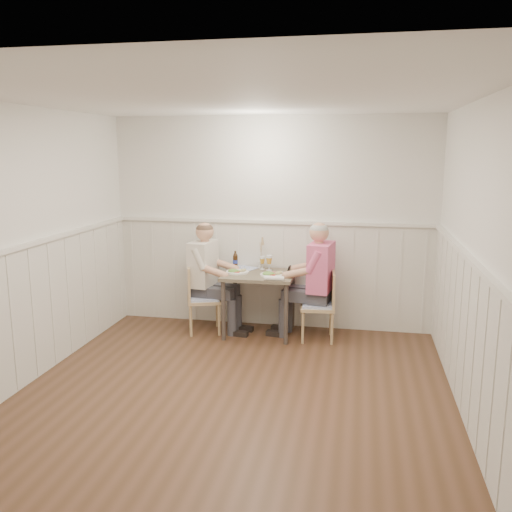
# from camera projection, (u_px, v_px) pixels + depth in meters

# --- Properties ---
(ground_plane) EXTENTS (4.50, 4.50, 0.00)m
(ground_plane) POSITION_uv_depth(u_px,v_px,m) (229.00, 402.00, 4.79)
(ground_plane) COLOR #4B301D
(room_shell) EXTENTS (4.04, 4.54, 2.60)m
(room_shell) POSITION_uv_depth(u_px,v_px,m) (228.00, 233.00, 4.49)
(room_shell) COLOR white
(room_shell) RESTS_ON ground
(wainscot) EXTENTS (4.00, 4.49, 1.34)m
(wainscot) POSITION_uv_depth(u_px,v_px,m) (245.00, 306.00, 5.32)
(wainscot) COLOR silver
(wainscot) RESTS_ON ground
(dining_table) EXTENTS (0.83, 0.70, 0.75)m
(dining_table) POSITION_uv_depth(u_px,v_px,m) (259.00, 282.00, 6.45)
(dining_table) COLOR brown
(dining_table) RESTS_ON ground
(chair_right) EXTENTS (0.42, 0.42, 0.82)m
(chair_right) POSITION_uv_depth(u_px,v_px,m) (322.00, 303.00, 6.29)
(chair_right) COLOR tan
(chair_right) RESTS_ON ground
(chair_left) EXTENTS (0.50, 0.50, 0.83)m
(chair_left) POSITION_uv_depth(u_px,v_px,m) (200.00, 296.00, 6.56)
(chair_left) COLOR tan
(chair_left) RESTS_ON ground
(man_in_pink) EXTENTS (0.69, 0.48, 1.40)m
(man_in_pink) POSITION_uv_depth(u_px,v_px,m) (317.00, 290.00, 6.32)
(man_in_pink) COLOR #3F3F47
(man_in_pink) RESTS_ON ground
(diner_cream) EXTENTS (0.67, 0.46, 1.36)m
(diner_cream) POSITION_uv_depth(u_px,v_px,m) (207.00, 285.00, 6.62)
(diner_cream) COLOR #3F3F47
(diner_cream) RESTS_ON ground
(plate_man) EXTENTS (0.29, 0.29, 0.07)m
(plate_man) POSITION_uv_depth(u_px,v_px,m) (272.00, 274.00, 6.31)
(plate_man) COLOR white
(plate_man) RESTS_ON dining_table
(plate_diner) EXTENTS (0.27, 0.27, 0.07)m
(plate_diner) POSITION_uv_depth(u_px,v_px,m) (236.00, 271.00, 6.46)
(plate_diner) COLOR white
(plate_diner) RESTS_ON dining_table
(beer_glass_a) EXTENTS (0.08, 0.08, 0.19)m
(beer_glass_a) POSITION_uv_depth(u_px,v_px,m) (269.00, 260.00, 6.56)
(beer_glass_a) COLOR silver
(beer_glass_a) RESTS_ON dining_table
(beer_glass_b) EXTENTS (0.07, 0.07, 0.16)m
(beer_glass_b) POSITION_uv_depth(u_px,v_px,m) (262.00, 261.00, 6.63)
(beer_glass_b) COLOR silver
(beer_glass_b) RESTS_ON dining_table
(beer_bottle) EXTENTS (0.06, 0.06, 0.22)m
(beer_bottle) POSITION_uv_depth(u_px,v_px,m) (235.00, 261.00, 6.70)
(beer_bottle) COLOR black
(beer_bottle) RESTS_ON dining_table
(rolled_napkin) EXTENTS (0.23, 0.05, 0.05)m
(rolled_napkin) POSITION_uv_depth(u_px,v_px,m) (274.00, 278.00, 6.08)
(rolled_napkin) COLOR white
(rolled_napkin) RESTS_ON dining_table
(grass_vase) EXTENTS (0.05, 0.05, 0.41)m
(grass_vase) POSITION_uv_depth(u_px,v_px,m) (260.00, 253.00, 6.68)
(grass_vase) COLOR silver
(grass_vase) RESTS_ON dining_table
(gingham_mat) EXTENTS (0.38, 0.35, 0.01)m
(gingham_mat) POSITION_uv_depth(u_px,v_px,m) (243.00, 268.00, 6.71)
(gingham_mat) COLOR #637BC5
(gingham_mat) RESTS_ON dining_table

